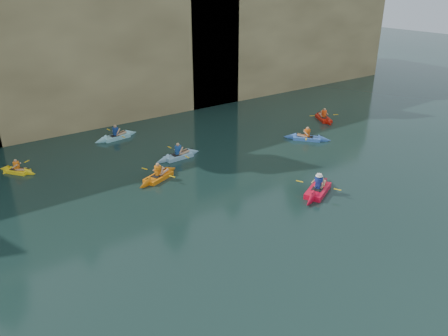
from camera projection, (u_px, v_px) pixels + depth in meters
ground at (279, 260)px, 18.79m from camera, size 160.00×160.00×0.00m
cliff at (54, 39)px, 38.65m from camera, size 70.00×16.00×12.00m
cliff_slab_center at (108, 51)px, 34.33m from camera, size 24.00×2.40×11.40m
cliff_slab_east at (293, 41)px, 45.25m from camera, size 26.00×2.40×9.84m
sea_cave_center at (41, 117)px, 32.33m from camera, size 3.50×1.00×3.20m
sea_cave_east at (199, 83)px, 39.49m from camera, size 5.00×1.00×4.50m
main_kayaker at (318, 190)px, 24.46m from camera, size 3.86×2.50×1.44m
kayaker_orange at (158, 177)px, 26.15m from camera, size 3.43×2.36×1.29m
kayaker_ltblue_near at (178, 156)px, 29.12m from camera, size 3.40×2.60×1.34m
kayaker_red_far at (324, 118)px, 36.72m from camera, size 2.27×3.44×1.27m
kayaker_yellow at (17, 170)px, 27.01m from camera, size 2.15×2.56×1.10m
kayaker_ltblue_mid at (116, 137)px, 32.54m from camera, size 3.59×2.61×1.34m
kayaker_blue_east at (307, 138)px, 32.33m from camera, size 2.84×3.18×1.25m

